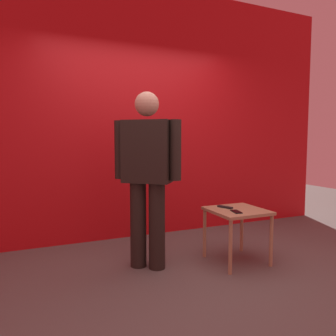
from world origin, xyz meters
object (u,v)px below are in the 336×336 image
(standing_person, at_px, (147,171))
(tv_remote, at_px, (225,207))
(cell_phone, at_px, (236,212))
(side_table, at_px, (237,217))

(standing_person, xyz_separation_m, tv_remote, (0.82, -0.12, -0.40))
(cell_phone, distance_m, tv_remote, 0.21)
(side_table, height_order, tv_remote, tv_remote)
(standing_person, relative_size, side_table, 3.12)
(side_table, xyz_separation_m, tv_remote, (-0.08, 0.10, 0.09))
(standing_person, relative_size, cell_phone, 11.97)
(tv_remote, bearing_deg, cell_phone, -114.73)
(standing_person, xyz_separation_m, cell_phone, (0.81, -0.33, -0.41))
(side_table, relative_size, cell_phone, 3.84)
(cell_phone, xyz_separation_m, tv_remote, (0.01, 0.21, 0.01))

